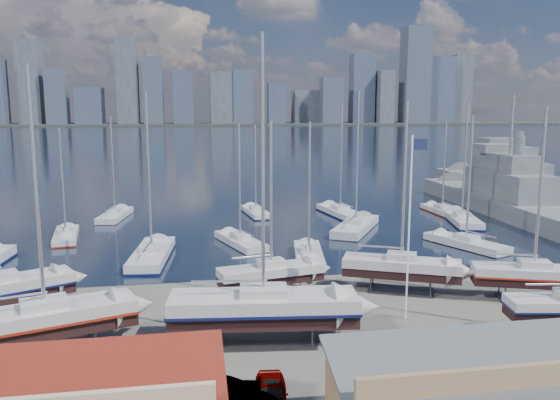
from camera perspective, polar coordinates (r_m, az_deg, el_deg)
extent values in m
plane|color=#605E59|center=(39.17, 8.97, -11.99)|extent=(1400.00, 1400.00, 0.00)
cube|color=#182238|center=(345.06, -7.70, 6.72)|extent=(1400.00, 600.00, 0.40)
cube|color=#2D332D|center=(604.82, -8.58, 7.84)|extent=(1400.00, 80.00, 2.20)
cube|color=#595E66|center=(624.73, -24.63, 11.11)|extent=(22.49, 24.47, 83.83)
cube|color=#3D4756|center=(611.09, -22.27, 10.01)|extent=(19.55, 21.83, 55.97)
cube|color=#475166|center=(611.30, -19.24, 9.29)|extent=(26.03, 30.49, 37.14)
cube|color=#595E66|center=(595.31, -15.65, 11.91)|extent=(21.60, 16.58, 87.63)
cube|color=#3D4756|center=(594.29, -13.10, 11.05)|extent=(19.42, 28.42, 67.60)
cube|color=#475166|center=(596.35, -10.09, 10.49)|extent=(20.24, 23.80, 54.09)
cube|color=#595E66|center=(594.28, -6.10, 10.57)|extent=(24.62, 19.72, 54.00)
cube|color=#3D4756|center=(594.33, -3.94, 10.70)|extent=(20.75, 17.93, 55.97)
cube|color=#475166|center=(597.28, -0.39, 10.09)|extent=(18.36, 16.25, 43.03)
cube|color=#595E66|center=(622.56, 2.66, 9.71)|extent=(28.49, 22.03, 35.69)
cube|color=#3D4756|center=(611.37, 5.40, 10.32)|extent=(23.34, 17.87, 49.11)
cube|color=#475166|center=(637.16, 8.55, 11.42)|extent=(25.35, 19.79, 75.95)
cube|color=#595E66|center=(638.36, 10.74, 10.53)|extent=(17.00, 27.45, 57.67)
cube|color=#3D4756|center=(653.11, 13.94, 12.52)|extent=(29.28, 24.05, 106.04)
cube|color=#475166|center=(674.11, 16.11, 10.97)|extent=(30.82, 28.37, 74.41)
cube|color=#595E66|center=(689.14, 18.33, 10.95)|extent=(21.74, 17.03, 77.48)
cube|color=#555B61|center=(24.45, 21.72, -17.04)|extent=(12.60, 8.40, 1.27)
cube|color=#2D2D33|center=(43.01, -27.02, -10.85)|extent=(5.75, 4.57, 0.16)
cube|color=black|center=(42.55, -27.17, -8.94)|extent=(9.46, 6.47, 0.76)
cube|color=#AFB0B4|center=(42.33, -27.24, -7.96)|extent=(9.65, 6.82, 0.76)
cube|color=#0D1442|center=(42.43, -27.21, -8.41)|extent=(9.75, 6.89, 0.15)
cube|color=#2D2D33|center=(36.09, -23.11, -14.40)|extent=(6.17, 4.29, 0.16)
cube|color=black|center=(35.53, -23.27, -12.13)|extent=(10.48, 5.67, 0.82)
cube|color=#AFB0B4|center=(35.25, -23.35, -10.89)|extent=(10.62, 6.08, 0.82)
cube|color=maroon|center=(35.38, -23.31, -11.46)|extent=(10.73, 6.14, 0.16)
cube|color=#AFB0B4|center=(35.04, -23.42, -9.87)|extent=(2.99, 2.47, 0.50)
cylinder|color=#B2B2B7|center=(33.55, -24.14, 0.98)|extent=(0.22, 0.22, 13.83)
cube|color=#2D2D33|center=(42.54, -0.92, -10.03)|extent=(4.78, 2.90, 0.16)
cube|color=black|center=(42.09, -0.93, -8.17)|extent=(8.32, 3.54, 0.65)
cube|color=#AFB0B4|center=(41.90, -0.93, -7.33)|extent=(8.39, 3.87, 0.65)
cube|color=#AFB0B4|center=(41.74, -0.93, -6.57)|extent=(2.26, 1.74, 0.50)
cylinder|color=#B2B2B7|center=(40.63, -0.95, 0.53)|extent=(0.22, 0.22, 10.94)
cube|color=#2D2D33|center=(34.91, -1.71, -14.46)|extent=(6.61, 3.58, 0.16)
cube|color=black|center=(34.31, -1.73, -12.04)|extent=(11.73, 3.99, 0.92)
cube|color=#AFB0B4|center=(33.99, -1.74, -10.59)|extent=(11.78, 4.47, 0.92)
cube|color=#0D1442|center=(34.13, -1.73, -11.26)|extent=(11.90, 4.51, 0.18)
cube|color=#AFB0B4|center=(33.75, -1.74, -9.46)|extent=(3.07, 2.24, 0.50)
cylinder|color=#B2B2B7|center=(32.15, -1.81, 3.34)|extent=(0.22, 0.22, 15.52)
cube|color=#2D2D33|center=(44.87, 12.47, -9.22)|extent=(5.48, 4.15, 0.16)
cube|color=black|center=(44.43, 12.54, -7.40)|extent=(9.14, 5.73, 0.73)
cube|color=#AFB0B4|center=(44.23, 12.57, -6.50)|extent=(9.30, 6.08, 0.73)
cube|color=#AFB0B4|center=(44.08, 12.60, -5.73)|extent=(2.69, 2.33, 0.50)
cylinder|color=#B2B2B7|center=(42.97, 12.87, 1.85)|extent=(0.22, 0.22, 12.24)
cube|color=#2D2D33|center=(46.02, 24.83, -9.40)|extent=(5.28, 3.67, 0.16)
cube|color=black|center=(45.59, 24.95, -7.65)|extent=(8.98, 4.84, 0.70)
cube|color=#AFB0B4|center=(45.41, 25.01, -6.80)|extent=(9.10, 5.19, 0.70)
cube|color=maroon|center=(45.49, 24.99, -7.19)|extent=(9.19, 5.24, 0.14)
cube|color=#AFB0B4|center=(45.25, 25.07, -6.06)|extent=(2.56, 2.11, 0.50)
cylinder|color=#B2B2B7|center=(44.19, 25.56, 1.06)|extent=(0.22, 0.22, 11.85)
cube|color=black|center=(65.66, -21.43, -4.05)|extent=(3.28, 8.80, 0.69)
cube|color=#AFB0B4|center=(65.51, -21.46, -3.47)|extent=(3.63, 8.85, 0.69)
cube|color=maroon|center=(65.58, -21.44, -3.74)|extent=(3.67, 8.94, 0.14)
cube|color=#AFB0B4|center=(65.39, -21.49, -2.96)|extent=(1.74, 2.34, 0.50)
cylinder|color=#B2B2B7|center=(64.51, -21.78, 1.87)|extent=(0.22, 0.22, 11.60)
cube|color=black|center=(76.21, -16.82, -2.06)|extent=(3.54, 9.57, 0.75)
cube|color=#AFB0B4|center=(76.07, -16.84, -1.51)|extent=(3.93, 9.63, 0.75)
cube|color=#AFB0B4|center=(75.96, -16.86, -1.04)|extent=(1.89, 2.54, 0.50)
cylinder|color=#B2B2B7|center=(75.17, -17.08, 3.51)|extent=(0.22, 0.22, 12.62)
cube|color=black|center=(54.31, -13.20, -6.42)|extent=(3.72, 11.24, 0.88)
cube|color=#AFB0B4|center=(54.09, -13.24, -5.52)|extent=(4.18, 11.29, 0.88)
cube|color=#0D1442|center=(54.19, -13.22, -5.94)|extent=(4.22, 11.40, 0.18)
cube|color=#AFB0B4|center=(53.92, -13.27, -4.81)|extent=(2.12, 2.93, 0.50)
cylinder|color=#B2B2B7|center=(52.68, -13.55, 2.81)|extent=(0.22, 0.22, 14.90)
cube|color=black|center=(58.64, -4.16, -4.98)|extent=(4.80, 9.21, 0.72)
cube|color=#AFB0B4|center=(58.47, -4.17, -4.29)|extent=(5.16, 9.33, 0.72)
cube|color=#AFB0B4|center=(58.33, -4.18, -3.71)|extent=(2.13, 2.60, 0.50)
cylinder|color=#B2B2B7|center=(57.32, -4.25, 1.97)|extent=(0.22, 0.22, 12.14)
cube|color=black|center=(75.51, -2.55, -1.75)|extent=(3.04, 8.76, 0.69)
cube|color=#AFB0B4|center=(75.38, -2.56, -1.24)|extent=(3.40, 8.80, 0.69)
cube|color=#0D1442|center=(75.44, -2.55, -1.48)|extent=(3.43, 8.89, 0.14)
cube|color=#AFB0B4|center=(75.28, -2.56, -0.80)|extent=(1.68, 2.30, 0.50)
cylinder|color=#B2B2B7|center=(74.52, -2.59, 3.40)|extent=(0.22, 0.22, 11.58)
cube|color=black|center=(53.02, 3.01, -6.50)|extent=(3.62, 9.38, 0.73)
cube|color=#AFB0B4|center=(52.82, 3.02, -5.74)|extent=(4.00, 9.44, 0.73)
cube|color=maroon|center=(52.91, 3.02, -6.09)|extent=(4.04, 9.54, 0.15)
cube|color=#AFB0B4|center=(52.67, 3.03, -5.09)|extent=(1.88, 2.50, 0.50)
cylinder|color=#B2B2B7|center=(51.53, 3.08, 1.31)|extent=(0.22, 0.22, 12.35)
cube|color=black|center=(65.98, 7.91, -3.51)|extent=(8.23, 11.22, 0.92)
cube|color=#AFB0B4|center=(65.78, 7.93, -2.74)|extent=(8.64, 11.47, 0.92)
cube|color=#AFB0B4|center=(65.64, 7.94, -2.13)|extent=(3.12, 3.44, 0.50)
cylinder|color=#B2B2B7|center=(64.61, 8.09, 4.39)|extent=(0.22, 0.22, 15.46)
cube|color=black|center=(75.45, 6.30, -1.85)|extent=(4.00, 10.59, 0.83)
cube|color=#AFB0B4|center=(75.30, 6.31, -1.23)|extent=(4.43, 10.66, 0.83)
cube|color=#0D1442|center=(75.36, 6.31, -1.52)|extent=(4.48, 10.76, 0.17)
cube|color=#AFB0B4|center=(75.18, 6.32, -0.74)|extent=(2.11, 2.82, 0.50)
cylinder|color=#B2B2B7|center=(74.32, 6.41, 4.38)|extent=(0.22, 0.22, 13.95)
cube|color=black|center=(60.83, 18.82, -4.95)|extent=(5.60, 9.70, 0.76)
cube|color=#AFB0B4|center=(60.66, 18.86, -4.25)|extent=(5.98, 9.84, 0.76)
cube|color=#AFB0B4|center=(60.52, 18.89, -3.67)|extent=(2.36, 2.80, 0.50)
cylinder|color=#B2B2B7|center=(59.50, 19.20, 2.15)|extent=(0.22, 0.22, 12.86)
cube|color=black|center=(73.88, 18.43, -2.52)|extent=(5.11, 10.96, 0.85)
cube|color=#AFB0B4|center=(73.72, 18.46, -1.87)|extent=(5.54, 11.07, 0.85)
cube|color=#0D1442|center=(73.79, 18.44, -2.17)|extent=(5.60, 11.18, 0.17)
cube|color=#AFB0B4|center=(73.60, 18.49, -1.35)|extent=(2.40, 3.03, 0.50)
cylinder|color=#B2B2B7|center=(72.71, 18.76, 4.04)|extent=(0.22, 0.22, 14.39)
cube|color=black|center=(79.62, 16.56, -1.57)|extent=(2.31, 8.89, 0.71)
cube|color=#AFB0B4|center=(79.49, 16.58, -1.06)|extent=(2.68, 8.90, 0.71)
cube|color=maroon|center=(79.55, 16.57, -1.29)|extent=(2.70, 8.98, 0.14)
cube|color=#AFB0B4|center=(79.39, 16.60, -0.64)|extent=(1.54, 2.24, 0.50)
cylinder|color=#B2B2B7|center=(78.66, 16.79, 3.47)|extent=(0.22, 0.22, 11.94)
cube|color=slate|center=(82.61, 22.55, -1.03)|extent=(9.26, 43.98, 3.93)
cube|color=slate|center=(82.08, 22.71, 1.56)|extent=(6.38, 15.56, 3.60)
cube|color=slate|center=(81.77, 22.84, 3.64)|extent=(4.64, 8.94, 2.40)
cube|color=slate|center=(85.47, 21.47, 5.07)|extent=(5.11, 4.62, 1.20)
cylinder|color=#B2B2B7|center=(81.50, 23.06, 7.28)|extent=(0.30, 0.30, 8.00)
cube|color=slate|center=(99.98, 22.69, 0.63)|extent=(10.36, 46.09, 4.11)
cube|color=slate|center=(99.53, 22.83, 2.83)|extent=(6.91, 16.35, 3.60)
cube|color=slate|center=(99.28, 22.94, 4.55)|extent=(4.99, 9.42, 2.40)
cube|color=slate|center=(103.21, 21.78, 5.71)|extent=(5.41, 4.90, 1.20)
cylinder|color=#B2B2B7|center=(99.06, 23.12, 7.54)|extent=(0.30, 0.30, 8.00)
imported|color=gray|center=(27.87, -0.94, -19.56)|extent=(2.00, 4.08, 1.34)
imported|color=gray|center=(27.29, -5.85, -19.92)|extent=(5.14, 2.25, 1.64)
imported|color=gray|center=(29.67, 17.13, -18.09)|extent=(2.94, 5.14, 1.35)
imported|color=gray|center=(32.49, 26.65, -16.01)|extent=(3.02, 5.60, 1.54)
cylinder|color=white|center=(37.62, 13.33, -3.00)|extent=(0.12, 0.12, 12.60)
cube|color=#151E42|center=(37.08, 14.40, 5.63)|extent=(1.05, 0.05, 0.73)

